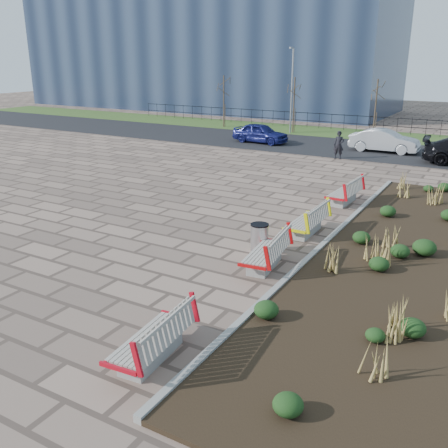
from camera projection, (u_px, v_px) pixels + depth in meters
The scene contains 19 objects.
ground at pixel (118, 279), 13.08m from camera, with size 120.00×120.00×0.00m, color #876C5C.
planting_bed at pixel (403, 259), 14.22m from camera, with size 4.50×18.00×0.10m, color black.
planting_curb at pixel (325, 244), 15.31m from camera, with size 0.16×18.00×0.15m, color gray.
grass_verge_far at pixel (378, 136), 36.06m from camera, with size 80.00×5.00×0.04m, color #33511E.
road at pixel (354, 149), 31.14m from camera, with size 80.00×7.00×0.02m, color black.
bench_a at pixel (150, 336), 9.50m from camera, with size 0.90×2.10×1.00m, color red, non-canonical shape.
bench_b at pixel (265, 250), 13.66m from camera, with size 0.90×2.10×1.00m, color red, non-canonical shape.
bench_c at pixel (306, 219), 16.24m from camera, with size 0.90×2.10×1.00m, color #FFF50D, non-canonical shape.
bench_d at pixel (344, 191), 19.62m from camera, with size 0.90×2.10×1.00m, color red, non-canonical shape.
litter_bin at pixel (259, 238), 14.74m from camera, with size 0.52×0.52×0.86m, color #B2B2B7.
pedestrian at pixel (339, 145), 27.97m from camera, with size 0.57×0.37×1.56m, color black.
car_blue at pixel (260, 133), 33.05m from camera, with size 1.50×3.74×1.27m, color navy.
car_silver at pixel (384, 141), 29.91m from camera, with size 1.42×4.06×1.34m, color #AAADB1.
tree_a at pixel (224, 101), 39.83m from camera, with size 1.40×1.40×4.00m, color #4C3D2D, non-canonical shape.
tree_b at pixel (294, 105), 37.01m from camera, with size 1.40×1.40×4.00m, color #4C3D2D, non-canonical shape.
tree_c at pixel (375, 109), 34.18m from camera, with size 1.40×1.40×4.00m, color #4C3D2D, non-canonical shape.
lamp_west at pixel (292, 92), 36.27m from camera, with size 0.24×0.60×6.00m, color gray, non-canonical shape.
railing_fence at pixel (383, 125), 37.10m from camera, with size 44.00×0.10×1.20m, color black, non-canonical shape.
building_glass at pixel (206, 36), 53.87m from camera, with size 40.00×14.00×15.00m, color #192338.
Camera 1 is at (8.35, -8.94, 5.58)m, focal length 40.00 mm.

